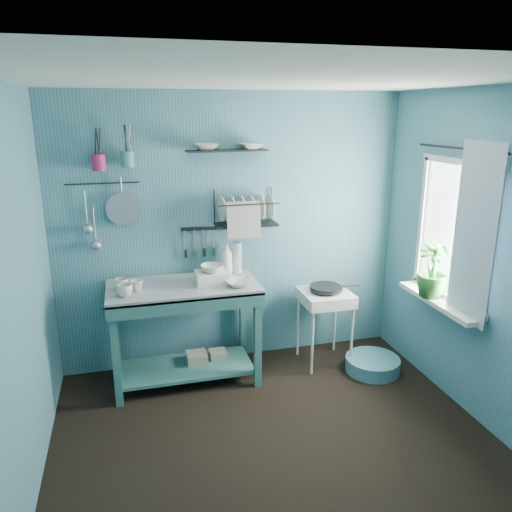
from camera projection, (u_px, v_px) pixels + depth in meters
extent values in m
plane|color=black|center=(280.00, 450.00, 3.55)|extent=(3.20, 3.20, 0.00)
plane|color=silver|center=(286.00, 79.00, 2.85)|extent=(3.20, 3.20, 0.00)
plane|color=#3C6E7C|center=(233.00, 232.00, 4.59)|extent=(3.20, 0.00, 3.20)
plane|color=#3C6E7C|center=(409.00, 419.00, 1.81)|extent=(3.20, 0.00, 3.20)
plane|color=#3C6E7C|center=(12.00, 309.00, 2.81)|extent=(0.00, 3.00, 3.00)
plane|color=#3C6E7C|center=(494.00, 266.00, 3.60)|extent=(0.00, 3.00, 3.00)
cube|color=#306661|center=(185.00, 333.00, 4.37)|extent=(1.36, 0.84, 0.90)
imported|color=beige|center=(125.00, 291.00, 3.96)|extent=(0.12, 0.12, 0.10)
imported|color=beige|center=(137.00, 286.00, 4.08)|extent=(0.14, 0.14, 0.09)
imported|color=beige|center=(122.00, 284.00, 4.11)|extent=(0.17, 0.17, 0.10)
cube|color=silver|center=(212.00, 277.00, 4.27)|extent=(0.28, 0.22, 0.10)
imported|color=beige|center=(212.00, 268.00, 4.25)|extent=(0.20, 0.19, 0.06)
imported|color=silver|center=(226.00, 258.00, 4.49)|extent=(0.12, 0.12, 0.30)
cylinder|color=#B0BCC4|center=(237.00, 257.00, 4.54)|extent=(0.09, 0.09, 0.28)
imported|color=beige|center=(238.00, 283.00, 4.21)|extent=(0.22, 0.22, 0.05)
cube|color=silver|center=(324.00, 327.00, 4.71)|extent=(0.48, 0.48, 0.72)
cylinder|color=black|center=(326.00, 288.00, 4.60)|extent=(0.30, 0.30, 0.03)
cube|color=black|center=(199.00, 229.00, 4.47)|extent=(0.32, 0.05, 0.03)
cube|color=black|center=(246.00, 208.00, 4.43)|extent=(0.56, 0.27, 0.32)
cube|color=black|center=(227.00, 151.00, 4.28)|extent=(0.71, 0.24, 0.02)
imported|color=beige|center=(206.00, 144.00, 4.22)|extent=(0.23, 0.23, 0.05)
imported|color=beige|center=(251.00, 145.00, 4.32)|extent=(0.22, 0.22, 0.05)
cylinder|color=#9F1D5A|center=(99.00, 162.00, 4.05)|extent=(0.11, 0.11, 0.13)
cylinder|color=#387175|center=(128.00, 159.00, 4.11)|extent=(0.11, 0.11, 0.13)
cylinder|color=#9C9FA3|center=(123.00, 209.00, 4.23)|extent=(0.28, 0.03, 0.28)
cylinder|color=#9C9FA3|center=(86.00, 209.00, 4.17)|extent=(0.01, 0.01, 0.30)
cylinder|color=#9C9FA3|center=(94.00, 225.00, 4.22)|extent=(0.01, 0.01, 0.30)
cylinder|color=black|center=(102.00, 183.00, 4.15)|extent=(0.60, 0.01, 0.01)
plane|color=white|center=(455.00, 232.00, 3.97)|extent=(0.00, 1.10, 1.10)
cube|color=silver|center=(438.00, 302.00, 4.11)|extent=(0.16, 0.95, 0.04)
plane|color=silver|center=(474.00, 235.00, 3.66)|extent=(0.00, 1.35, 1.35)
cylinder|color=black|center=(459.00, 149.00, 3.78)|extent=(0.02, 1.05, 0.02)
imported|color=#2A692A|center=(433.00, 270.00, 4.12)|extent=(0.33, 0.33, 0.46)
cube|color=gray|center=(197.00, 364.00, 4.54)|extent=(0.18, 0.18, 0.22)
cube|color=gray|center=(218.00, 361.00, 4.62)|extent=(0.15, 0.15, 0.20)
cylinder|color=teal|center=(372.00, 364.00, 4.62)|extent=(0.50, 0.50, 0.13)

